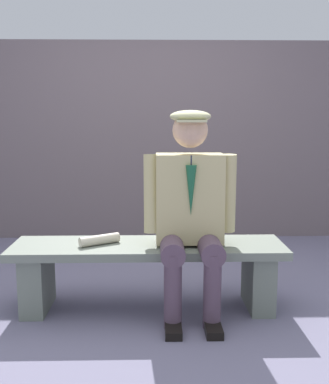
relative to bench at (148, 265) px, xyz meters
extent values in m
plane|color=slate|center=(0.00, 0.00, -0.31)|extent=(30.00, 30.00, 0.00)
cube|color=slate|center=(0.00, 0.00, 0.12)|extent=(1.81, 0.46, 0.05)
cube|color=slate|center=(-0.74, 0.00, -0.11)|extent=(0.15, 0.39, 0.40)
cube|color=slate|center=(0.74, 0.00, -0.11)|extent=(0.15, 0.39, 0.40)
cube|color=tan|center=(-0.27, 0.00, 0.45)|extent=(0.44, 0.24, 0.58)
cylinder|color=#1E2338|center=(-0.27, 0.00, 0.71)|extent=(0.24, 0.24, 0.06)
cone|color=#195938|center=(-0.27, 0.12, 0.52)|extent=(0.07, 0.07, 0.32)
sphere|color=#DBAD8C|center=(-0.27, 0.02, 0.90)|extent=(0.23, 0.23, 0.23)
ellipsoid|color=#C1C08C|center=(-0.27, 0.02, 0.98)|extent=(0.26, 0.26, 0.08)
cube|color=#C1C08C|center=(-0.27, 0.12, 0.95)|extent=(0.18, 0.10, 0.02)
cylinder|color=#554051|center=(-0.39, 0.15, 0.16)|extent=(0.15, 0.41, 0.15)
cylinder|color=#554051|center=(-0.39, 0.31, -0.07)|extent=(0.11, 0.11, 0.47)
cube|color=black|center=(-0.39, 0.37, -0.28)|extent=(0.10, 0.24, 0.05)
cylinder|color=tan|center=(-0.52, 0.04, 0.49)|extent=(0.11, 0.13, 0.51)
cylinder|color=#554051|center=(-0.15, 0.15, 0.16)|extent=(0.15, 0.41, 0.15)
cylinder|color=#554051|center=(-0.15, 0.31, -0.07)|extent=(0.11, 0.11, 0.47)
cube|color=black|center=(-0.15, 0.37, -0.28)|extent=(0.10, 0.24, 0.05)
cylinder|color=tan|center=(-0.02, 0.04, 0.49)|extent=(0.11, 0.16, 0.51)
cylinder|color=beige|center=(0.32, 0.01, 0.18)|extent=(0.27, 0.19, 0.07)
cube|color=slate|center=(0.00, -2.01, 0.73)|extent=(12.00, 0.24, 2.07)
camera|label=1|loc=(-0.04, 2.96, 0.97)|focal=42.92mm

